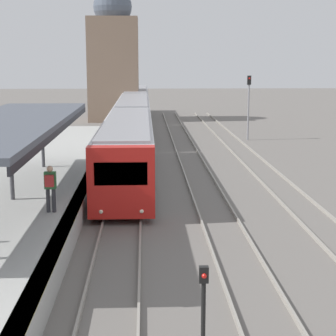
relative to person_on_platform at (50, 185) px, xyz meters
name	(u,v)px	position (x,y,z in m)	size (l,w,h in m)	color
platform_canopy	(10,124)	(-1.74, 1.96, 1.95)	(4.00, 16.87, 3.06)	#4C515B
person_on_platform	(50,185)	(0.00, 0.00, 0.00)	(0.40, 0.40, 1.66)	#2D2D33
train_near	(133,116)	(2.42, 26.01, -0.15)	(2.57, 49.62, 3.12)	red
signal_post_near	(204,298)	(4.55, -8.06, -0.72)	(0.20, 0.21, 1.87)	black
signal_mast_far	(249,100)	(11.42, 24.17, 1.28)	(0.28, 0.29, 5.01)	gray
distant_domed_building	(113,58)	(0.18, 39.57, 4.48)	(5.06, 5.06, 13.45)	#89705B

